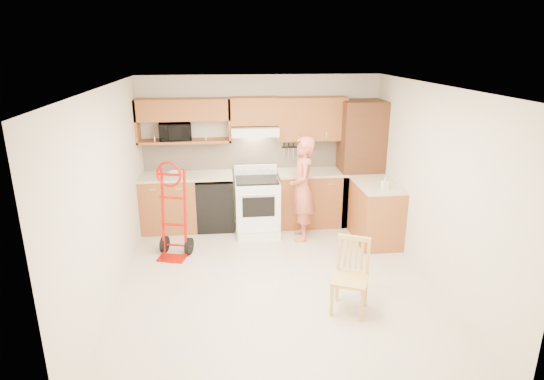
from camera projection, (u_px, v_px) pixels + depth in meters
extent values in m
cube|color=beige|center=(276.00, 282.00, 5.92)|extent=(4.00, 4.50, 0.02)
cube|color=white|center=(277.00, 86.00, 5.15)|extent=(4.00, 4.50, 0.02)
cube|color=beige|center=(261.00, 150.00, 7.67)|extent=(4.00, 0.02, 2.50)
cube|color=beige|center=(312.00, 283.00, 3.40)|extent=(4.00, 0.02, 2.50)
cube|color=beige|center=(108.00, 196.00, 5.33)|extent=(0.02, 4.50, 2.50)
cube|color=beige|center=(433.00, 186.00, 5.74)|extent=(0.02, 4.50, 2.50)
cube|color=beige|center=(261.00, 153.00, 7.67)|extent=(3.92, 0.03, 0.55)
cube|color=#985027|center=(170.00, 204.00, 7.47)|extent=(0.90, 0.60, 0.90)
cube|color=black|center=(215.00, 204.00, 7.55)|extent=(0.60, 0.60, 0.85)
cube|color=#985027|center=(311.00, 199.00, 7.71)|extent=(1.14, 0.60, 0.90)
cube|color=#BFB38F|center=(186.00, 176.00, 7.35)|extent=(1.50, 0.63, 0.04)
cube|color=#BFB38F|center=(312.00, 172.00, 7.57)|extent=(1.14, 0.63, 0.04)
cube|color=#985027|center=(376.00, 213.00, 7.04)|extent=(0.60, 1.00, 0.90)
cube|color=#BFB38F|center=(378.00, 185.00, 6.90)|extent=(0.63, 1.00, 0.04)
cube|color=#502D19|center=(360.00, 163.00, 7.61)|extent=(0.70, 0.60, 2.10)
cube|color=#985027|center=(183.00, 109.00, 7.16)|extent=(1.50, 0.33, 0.34)
cube|color=#985027|center=(185.00, 141.00, 7.31)|extent=(1.50, 0.33, 0.04)
cube|color=#985027|center=(254.00, 111.00, 7.28)|extent=(0.76, 0.33, 0.44)
cube|color=#985027|center=(312.00, 119.00, 7.43)|extent=(1.14, 0.33, 0.70)
cube|color=white|center=(255.00, 131.00, 7.32)|extent=(0.76, 0.46, 0.14)
imported|color=black|center=(175.00, 131.00, 7.25)|extent=(0.54, 0.40, 0.28)
imported|color=#CD6049|center=(302.00, 189.00, 7.00)|extent=(0.44, 0.63, 1.65)
imported|color=white|center=(385.00, 183.00, 6.59)|extent=(0.10, 0.10, 0.18)
imported|color=white|center=(176.00, 173.00, 7.32)|extent=(0.28, 0.28, 0.06)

